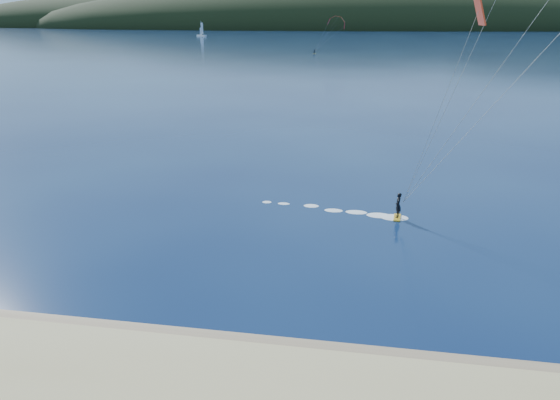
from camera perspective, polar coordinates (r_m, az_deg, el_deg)
name	(u,v)px	position (r m, az deg, el deg)	size (l,w,h in m)	color
wet_sand	(200,346)	(24.51, -8.34, -14.83)	(220.00, 2.50, 0.10)	#8D7252
headland	(376,28)	(760.27, 9.95, 17.21)	(1200.00, 310.00, 140.00)	black
kitesurfer_far	(336,26)	(214.77, 5.83, 17.63)	(12.83, 7.22, 14.06)	gold
sailboat	(202,35)	(430.30, -8.18, 16.63)	(8.17, 5.53, 11.43)	white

